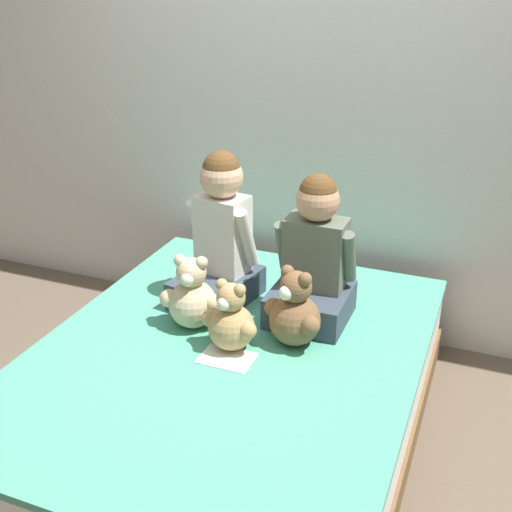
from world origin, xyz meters
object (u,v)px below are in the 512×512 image
Objects in this scene: bed at (229,394)px; teddy_bear_held_by_right_child at (295,313)px; sign_card at (227,358)px; teddy_bear_held_by_left_child at (192,297)px; child_on_left at (220,238)px; child_on_right at (314,260)px; teddy_bear_between_children at (231,321)px.

bed is 0.45m from teddy_bear_held_by_right_child.
teddy_bear_held_by_right_child is 1.57× the size of sign_card.
teddy_bear_held_by_left_child is at bearing 151.43° from bed.
teddy_bear_held_by_left_child is at bearing 142.99° from sign_card.
teddy_bear_held_by_right_child is (0.44, 0.03, 0.00)m from teddy_bear_held_by_left_child.
bed is 5.88× the size of teddy_bear_held_by_left_child.
bed is at bearing -123.62° from teddy_bear_held_by_right_child.
sign_card is at bearing -45.83° from teddy_bear_held_by_left_child.
sign_card is (0.23, -0.45, -0.29)m from child_on_left.
sign_card is at bearing -53.18° from child_on_left.
child_on_right is 2.15× the size of teddy_bear_between_children.
sign_card reaches higher than bed.
teddy_bear_held_by_right_child is 1.12× the size of teddy_bear_between_children.
teddy_bear_held_by_left_child is 1.55× the size of sign_card.
child_on_right is (0.44, -0.01, -0.03)m from child_on_left.
child_on_left reaches higher than bed.
bed is 6.45× the size of teddy_bear_between_children.
child_on_left is at bearing 79.94° from teddy_bear_held_by_left_child.
bed is 0.66m from child_on_right.
child_on_right reaches higher than teddy_bear_held_by_left_child.
child_on_right is 0.56m from sign_card.
teddy_bear_held_by_left_child is 0.98× the size of teddy_bear_held_by_right_child.
child_on_left is 0.59m from sign_card.
teddy_bear_held_by_left_child reaches higher than bed.
child_on_right is 0.45m from teddy_bear_between_children.
child_on_left is 0.44m from child_on_right.
child_on_right reaches higher than bed.
sign_card is (0.02, -0.08, -0.12)m from teddy_bear_between_children.
bed is at bearing 111.12° from sign_card.
teddy_bear_held_by_left_child is at bearing -152.02° from teddy_bear_held_by_right_child.
child_on_right reaches higher than teddy_bear_between_children.
bed is at bearing -37.39° from teddy_bear_held_by_left_child.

